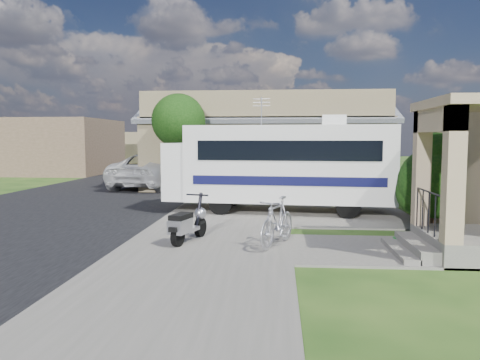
# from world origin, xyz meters

# --- Properties ---
(ground) EXTENTS (120.00, 120.00, 0.00)m
(ground) POSITION_xyz_m (0.00, 0.00, 0.00)
(ground) COLOR #173B10
(street_slab) EXTENTS (9.00, 80.00, 0.02)m
(street_slab) POSITION_xyz_m (-7.50, 10.00, 0.01)
(street_slab) COLOR black
(street_slab) RESTS_ON ground
(sidewalk_slab) EXTENTS (4.00, 80.00, 0.06)m
(sidewalk_slab) POSITION_xyz_m (-1.00, 10.00, 0.03)
(sidewalk_slab) COLOR #615E57
(sidewalk_slab) RESTS_ON ground
(driveway_slab) EXTENTS (7.00, 6.00, 0.05)m
(driveway_slab) POSITION_xyz_m (1.50, 4.50, 0.03)
(driveway_slab) COLOR #615E57
(driveway_slab) RESTS_ON ground
(walk_slab) EXTENTS (4.00, 3.00, 0.05)m
(walk_slab) POSITION_xyz_m (3.00, -1.00, 0.03)
(walk_slab) COLOR #615E57
(walk_slab) RESTS_ON ground
(warehouse) EXTENTS (12.50, 8.40, 5.04)m
(warehouse) POSITION_xyz_m (0.00, 13.97, 1.99)
(warehouse) COLOR #736348
(warehouse) RESTS_ON ground
(distant_bldg_far) EXTENTS (10.00, 8.00, 4.00)m
(distant_bldg_far) POSITION_xyz_m (-17.00, 22.00, 2.00)
(distant_bldg_far) COLOR brown
(distant_bldg_far) RESTS_ON ground
(distant_bldg_near) EXTENTS (8.00, 7.00, 3.20)m
(distant_bldg_near) POSITION_xyz_m (-15.00, 34.00, 1.60)
(distant_bldg_near) COLOR #736348
(distant_bldg_near) RESTS_ON ground
(street_tree_a) EXTENTS (2.44, 2.40, 4.58)m
(street_tree_a) POSITION_xyz_m (-3.70, 9.05, 3.25)
(street_tree_a) COLOR black
(street_tree_a) RESTS_ON ground
(street_tree_b) EXTENTS (2.44, 2.40, 4.73)m
(street_tree_b) POSITION_xyz_m (-3.70, 19.05, 3.39)
(street_tree_b) COLOR black
(street_tree_b) RESTS_ON ground
(street_tree_c) EXTENTS (2.44, 2.40, 4.42)m
(street_tree_c) POSITION_xyz_m (-3.70, 28.05, 3.10)
(street_tree_c) COLOR black
(street_tree_c) RESTS_ON ground
(motorhome) EXTENTS (7.86, 3.05, 3.94)m
(motorhome) POSITION_xyz_m (0.76, 4.50, 1.69)
(motorhome) COLOR silver
(motorhome) RESTS_ON ground
(shrub) EXTENTS (2.23, 2.13, 2.74)m
(shrub) POSITION_xyz_m (5.17, 2.04, 1.40)
(shrub) COLOR black
(shrub) RESTS_ON ground
(scooter) EXTENTS (0.81, 1.69, 1.13)m
(scooter) POSITION_xyz_m (-1.51, -0.71, 0.50)
(scooter) COLOR black
(scooter) RESTS_ON ground
(bicycle) EXTENTS (1.20, 1.95, 1.14)m
(bicycle) POSITION_xyz_m (0.66, -0.89, 0.57)
(bicycle) COLOR #B1B0B8
(bicycle) RESTS_ON ground
(pickup_truck) EXTENTS (4.03, 6.91, 1.81)m
(pickup_truck) POSITION_xyz_m (-5.73, 12.46, 0.90)
(pickup_truck) COLOR silver
(pickup_truck) RESTS_ON ground
(van) EXTENTS (3.57, 6.79, 1.88)m
(van) POSITION_xyz_m (-6.63, 20.39, 0.94)
(van) COLOR silver
(van) RESTS_ON ground
(garden_hose) EXTENTS (0.34, 0.34, 0.15)m
(garden_hose) POSITION_xyz_m (3.62, -0.28, 0.08)
(garden_hose) COLOR #166E22
(garden_hose) RESTS_ON ground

